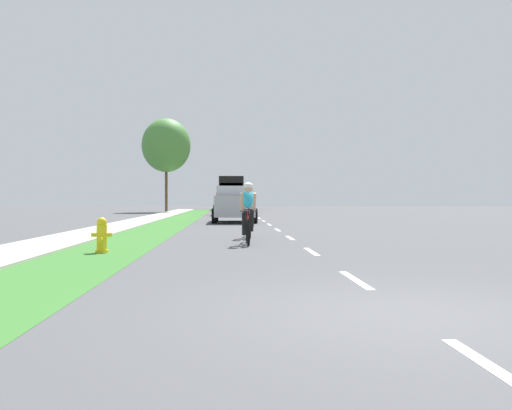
{
  "coord_description": "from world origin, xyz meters",
  "views": [
    {
      "loc": [
        -1.8,
        -5.45,
        1.16
      ],
      "look_at": [
        -0.72,
        17.25,
        0.91
      ],
      "focal_mm": 39.26,
      "sensor_mm": 36.0,
      "label": 1
    }
  ],
  "objects_px": {
    "fire_hydrant_yellow": "(102,235)",
    "cyclist_lead": "(248,213)",
    "sedan_maroon": "(232,203)",
    "street_tree_far": "(166,145)",
    "suv_silver": "(234,203)",
    "cyclist_trailing": "(249,211)",
    "pickup_red": "(229,204)",
    "bus_black": "(231,192)"
  },
  "relations": [
    {
      "from": "cyclist_trailing",
      "to": "cyclist_lead",
      "type": "bearing_deg",
      "value": -92.76
    },
    {
      "from": "sedan_maroon",
      "to": "street_tree_far",
      "type": "xyz_separation_m",
      "value": [
        -5.82,
        -0.9,
        5.11
      ]
    },
    {
      "from": "pickup_red",
      "to": "sedan_maroon",
      "type": "bearing_deg",
      "value": 88.57
    },
    {
      "from": "fire_hydrant_yellow",
      "to": "cyclist_lead",
      "type": "relative_size",
      "value": 0.44
    },
    {
      "from": "cyclist_trailing",
      "to": "sedan_maroon",
      "type": "height_order",
      "value": "cyclist_trailing"
    },
    {
      "from": "bus_black",
      "to": "cyclist_lead",
      "type": "bearing_deg",
      "value": -89.67
    },
    {
      "from": "cyclist_lead",
      "to": "cyclist_trailing",
      "type": "height_order",
      "value": "same"
    },
    {
      "from": "pickup_red",
      "to": "bus_black",
      "type": "distance_m",
      "value": 22.06
    },
    {
      "from": "suv_silver",
      "to": "street_tree_far",
      "type": "bearing_deg",
      "value": 104.91
    },
    {
      "from": "cyclist_lead",
      "to": "pickup_red",
      "type": "relative_size",
      "value": 0.34
    },
    {
      "from": "fire_hydrant_yellow",
      "to": "suv_silver",
      "type": "bearing_deg",
      "value": 79.15
    },
    {
      "from": "fire_hydrant_yellow",
      "to": "street_tree_far",
      "type": "bearing_deg",
      "value": 94.29
    },
    {
      "from": "fire_hydrant_yellow",
      "to": "cyclist_trailing",
      "type": "height_order",
      "value": "cyclist_trailing"
    },
    {
      "from": "cyclist_trailing",
      "to": "pickup_red",
      "type": "distance_m",
      "value": 23.52
    },
    {
      "from": "suv_silver",
      "to": "street_tree_far",
      "type": "distance_m",
      "value": 23.12
    },
    {
      "from": "street_tree_far",
      "to": "cyclist_trailing",
      "type": "bearing_deg",
      "value": -79.43
    },
    {
      "from": "suv_silver",
      "to": "sedan_maroon",
      "type": "relative_size",
      "value": 1.09
    },
    {
      "from": "fire_hydrant_yellow",
      "to": "pickup_red",
      "type": "distance_m",
      "value": 28.15
    },
    {
      "from": "fire_hydrant_yellow",
      "to": "suv_silver",
      "type": "relative_size",
      "value": 0.16
    },
    {
      "from": "bus_black",
      "to": "street_tree_far",
      "type": "height_order",
      "value": "street_tree_far"
    },
    {
      "from": "cyclist_trailing",
      "to": "street_tree_far",
      "type": "height_order",
      "value": "street_tree_far"
    },
    {
      "from": "bus_black",
      "to": "fire_hydrant_yellow",
      "type": "bearing_deg",
      "value": -93.37
    },
    {
      "from": "street_tree_far",
      "to": "pickup_red",
      "type": "bearing_deg",
      "value": -59.58
    },
    {
      "from": "cyclist_lead",
      "to": "bus_black",
      "type": "relative_size",
      "value": 0.15
    },
    {
      "from": "fire_hydrant_yellow",
      "to": "street_tree_far",
      "type": "height_order",
      "value": "street_tree_far"
    },
    {
      "from": "fire_hydrant_yellow",
      "to": "cyclist_lead",
      "type": "bearing_deg",
      "value": 33.18
    },
    {
      "from": "cyclist_lead",
      "to": "sedan_maroon",
      "type": "height_order",
      "value": "cyclist_lead"
    },
    {
      "from": "pickup_red",
      "to": "bus_black",
      "type": "relative_size",
      "value": 0.44
    },
    {
      "from": "fire_hydrant_yellow",
      "to": "bus_black",
      "type": "height_order",
      "value": "bus_black"
    },
    {
      "from": "cyclist_lead",
      "to": "sedan_maroon",
      "type": "relative_size",
      "value": 0.4
    },
    {
      "from": "sedan_maroon",
      "to": "street_tree_far",
      "type": "distance_m",
      "value": 7.79
    },
    {
      "from": "fire_hydrant_yellow",
      "to": "pickup_red",
      "type": "xyz_separation_m",
      "value": [
        2.75,
        28.02,
        0.46
      ]
    },
    {
      "from": "sedan_maroon",
      "to": "bus_black",
      "type": "distance_m",
      "value": 11.72
    },
    {
      "from": "cyclist_lead",
      "to": "pickup_red",
      "type": "height_order",
      "value": "pickup_red"
    },
    {
      "from": "fire_hydrant_yellow",
      "to": "suv_silver",
      "type": "height_order",
      "value": "suv_silver"
    },
    {
      "from": "sedan_maroon",
      "to": "suv_silver",
      "type": "bearing_deg",
      "value": -90.02
    },
    {
      "from": "suv_silver",
      "to": "fire_hydrant_yellow",
      "type": "bearing_deg",
      "value": -100.85
    },
    {
      "from": "cyclist_lead",
      "to": "suv_silver",
      "type": "bearing_deg",
      "value": 90.96
    },
    {
      "from": "bus_black",
      "to": "cyclist_trailing",
      "type": "bearing_deg",
      "value": -89.5
    },
    {
      "from": "sedan_maroon",
      "to": "pickup_red",
      "type": "bearing_deg",
      "value": -91.43
    },
    {
      "from": "cyclist_trailing",
      "to": "sedan_maroon",
      "type": "xyz_separation_m",
      "value": [
        -0.33,
        33.89,
        -0.04
      ]
    },
    {
      "from": "cyclist_trailing",
      "to": "fire_hydrant_yellow",
      "type": "bearing_deg",
      "value": -126.6
    }
  ]
}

